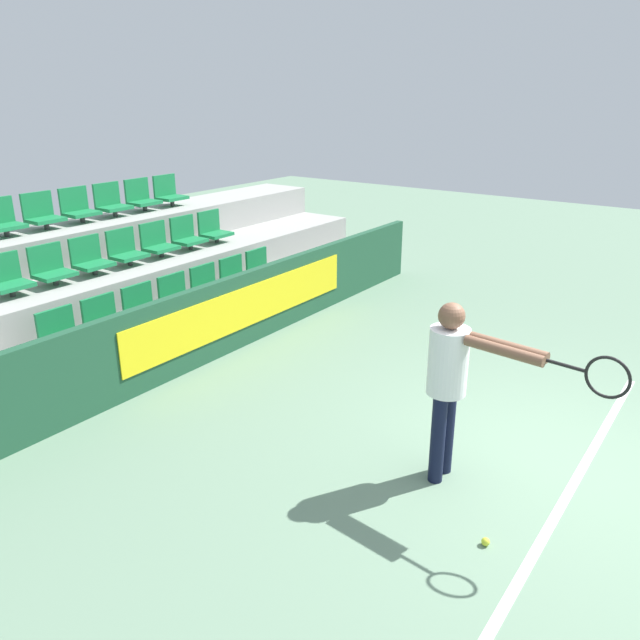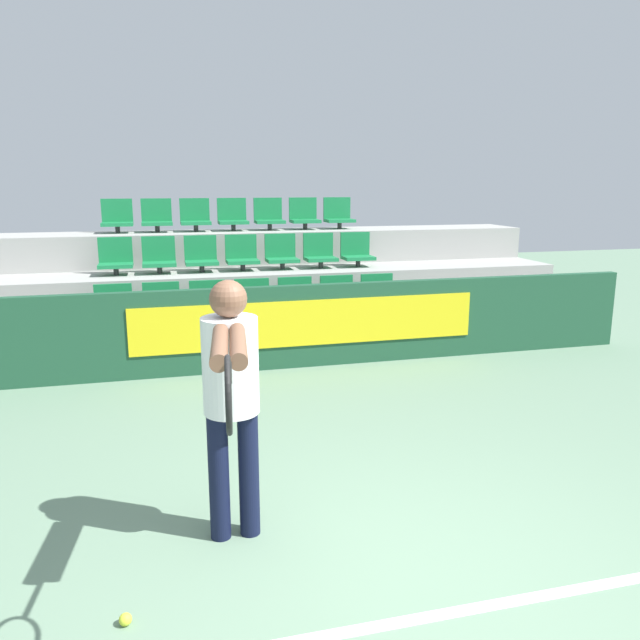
{
  "view_description": "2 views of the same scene",
  "coord_description": "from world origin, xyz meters",
  "px_view_note": "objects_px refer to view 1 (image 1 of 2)",
  "views": [
    {
      "loc": [
        -5.34,
        -1.05,
        3.3
      ],
      "look_at": [
        -0.49,
        2.42,
        1.1
      ],
      "focal_mm": 35.0,
      "sensor_mm": 36.0,
      "label": 1
    },
    {
      "loc": [
        -1.15,
        -2.76,
        2.22
      ],
      "look_at": [
        0.13,
        2.18,
        1.09
      ],
      "focal_mm": 35.0,
      "sensor_mm": 36.0,
      "label": 2
    }
  ],
  "objects_px": {
    "stadium_chair_13": "(213,229)",
    "stadium_chair_5": "(236,277)",
    "stadium_chair_11": "(158,242)",
    "tennis_ball": "(486,542)",
    "tennis_player": "(455,374)",
    "stadium_chair_6": "(261,268)",
    "stadium_chair_10": "(126,250)",
    "stadium_chair_18": "(111,202)",
    "stadium_chair_4": "(208,286)",
    "stadium_chair_1": "(105,320)",
    "stadium_chair_2": "(143,308)",
    "stadium_chair_20": "(169,193)",
    "stadium_chair_8": "(51,268)",
    "stadium_chair_0": "(62,335)",
    "stadium_chair_12": "(187,235)",
    "stadium_chair_7": "(7,279)",
    "stadium_chair_16": "(42,214)",
    "stadium_chair_17": "(78,208)",
    "stadium_chair_15": "(2,220)",
    "stadium_chair_9": "(90,259)",
    "stadium_chair_19": "(141,197)",
    "stadium_chair_3": "(177,296)"
  },
  "relations": [
    {
      "from": "stadium_chair_4",
      "to": "stadium_chair_8",
      "type": "xyz_separation_m",
      "value": [
        -1.72,
        1.0,
        0.49
      ]
    },
    {
      "from": "stadium_chair_16",
      "to": "stadium_chair_15",
      "type": "bearing_deg",
      "value": 180.0
    },
    {
      "from": "stadium_chair_20",
      "to": "stadium_chair_6",
      "type": "bearing_deg",
      "value": -90.0
    },
    {
      "from": "stadium_chair_2",
      "to": "stadium_chair_9",
      "type": "height_order",
      "value": "stadium_chair_9"
    },
    {
      "from": "tennis_player",
      "to": "stadium_chair_6",
      "type": "bearing_deg",
      "value": 66.47
    },
    {
      "from": "tennis_player",
      "to": "stadium_chair_10",
      "type": "bearing_deg",
      "value": 88.21
    },
    {
      "from": "stadium_chair_4",
      "to": "stadium_chair_1",
      "type": "bearing_deg",
      "value": 180.0
    },
    {
      "from": "stadium_chair_18",
      "to": "stadium_chair_8",
      "type": "bearing_deg",
      "value": -150.01
    },
    {
      "from": "stadium_chair_2",
      "to": "stadium_chair_20",
      "type": "relative_size",
      "value": 1.0
    },
    {
      "from": "stadium_chair_7",
      "to": "tennis_player",
      "type": "bearing_deg",
      "value": -79.91
    },
    {
      "from": "stadium_chair_8",
      "to": "tennis_player",
      "type": "height_order",
      "value": "tennis_player"
    },
    {
      "from": "stadium_chair_1",
      "to": "stadium_chair_18",
      "type": "xyz_separation_m",
      "value": [
        1.72,
        1.99,
        0.98
      ]
    },
    {
      "from": "stadium_chair_16",
      "to": "stadium_chair_17",
      "type": "height_order",
      "value": "same"
    },
    {
      "from": "stadium_chair_2",
      "to": "stadium_chair_10",
      "type": "distance_m",
      "value": 1.25
    },
    {
      "from": "stadium_chair_0",
      "to": "stadium_chair_1",
      "type": "bearing_deg",
      "value": 0.0
    },
    {
      "from": "stadium_chair_0",
      "to": "stadium_chair_12",
      "type": "relative_size",
      "value": 1.0
    },
    {
      "from": "stadium_chair_10",
      "to": "stadium_chair_18",
      "type": "xyz_separation_m",
      "value": [
        0.57,
        1.0,
        0.49
      ]
    },
    {
      "from": "stadium_chair_11",
      "to": "tennis_player",
      "type": "xyz_separation_m",
      "value": [
        -1.35,
        -5.32,
        -0.16
      ]
    },
    {
      "from": "stadium_chair_2",
      "to": "tennis_ball",
      "type": "height_order",
      "value": "stadium_chair_2"
    },
    {
      "from": "stadium_chair_2",
      "to": "stadium_chair_7",
      "type": "height_order",
      "value": "stadium_chair_7"
    },
    {
      "from": "stadium_chair_15",
      "to": "stadium_chair_17",
      "type": "height_order",
      "value": "same"
    },
    {
      "from": "stadium_chair_17",
      "to": "tennis_ball",
      "type": "relative_size",
      "value": 7.6
    },
    {
      "from": "stadium_chair_4",
      "to": "tennis_ball",
      "type": "height_order",
      "value": "stadium_chair_4"
    },
    {
      "from": "stadium_chair_16",
      "to": "tennis_ball",
      "type": "relative_size",
      "value": 7.6
    },
    {
      "from": "tennis_player",
      "to": "stadium_chair_11",
      "type": "bearing_deg",
      "value": 82.26
    },
    {
      "from": "stadium_chair_11",
      "to": "tennis_ball",
      "type": "relative_size",
      "value": 7.6
    },
    {
      "from": "stadium_chair_18",
      "to": "stadium_chair_4",
      "type": "bearing_deg",
      "value": -90.0
    },
    {
      "from": "stadium_chair_15",
      "to": "tennis_ball",
      "type": "xyz_separation_m",
      "value": [
        -0.27,
        -6.94,
        -1.65
      ]
    },
    {
      "from": "stadium_chair_0",
      "to": "stadium_chair_20",
      "type": "xyz_separation_m",
      "value": [
        3.45,
        1.99,
        0.98
      ]
    },
    {
      "from": "stadium_chair_17",
      "to": "tennis_player",
      "type": "distance_m",
      "value": 6.4
    },
    {
      "from": "stadium_chair_15",
      "to": "stadium_chair_18",
      "type": "xyz_separation_m",
      "value": [
        1.72,
        0.0,
        0.0
      ]
    },
    {
      "from": "stadium_chair_12",
      "to": "stadium_chair_20",
      "type": "xyz_separation_m",
      "value": [
        0.57,
        1.0,
        0.49
      ]
    },
    {
      "from": "tennis_player",
      "to": "stadium_chair_8",
      "type": "bearing_deg",
      "value": 100.52
    },
    {
      "from": "stadium_chair_2",
      "to": "stadium_chair_8",
      "type": "distance_m",
      "value": 1.25
    },
    {
      "from": "stadium_chair_0",
      "to": "stadium_chair_13",
      "type": "bearing_deg",
      "value": 16.1
    },
    {
      "from": "stadium_chair_17",
      "to": "stadium_chair_18",
      "type": "bearing_deg",
      "value": 0.0
    },
    {
      "from": "stadium_chair_6",
      "to": "stadium_chair_18",
      "type": "xyz_separation_m",
      "value": [
        -1.15,
        1.99,
        0.98
      ]
    },
    {
      "from": "stadium_chair_4",
      "to": "stadium_chair_10",
      "type": "xyz_separation_m",
      "value": [
        -0.57,
        1.0,
        0.49
      ]
    },
    {
      "from": "stadium_chair_0",
      "to": "stadium_chair_7",
      "type": "relative_size",
      "value": 1.0
    },
    {
      "from": "stadium_chair_2",
      "to": "tennis_player",
      "type": "bearing_deg",
      "value": -92.68
    },
    {
      "from": "stadium_chair_15",
      "to": "stadium_chair_20",
      "type": "bearing_deg",
      "value": 0.0
    },
    {
      "from": "stadium_chair_5",
      "to": "stadium_chair_20",
      "type": "xyz_separation_m",
      "value": [
        0.57,
        1.99,
        0.98
      ]
    },
    {
      "from": "stadium_chair_0",
      "to": "stadium_chair_2",
      "type": "xyz_separation_m",
      "value": [
        1.15,
        0.0,
        0.0
      ]
    },
    {
      "from": "stadium_chair_13",
      "to": "stadium_chair_5",
      "type": "bearing_deg",
      "value": -120.01
    },
    {
      "from": "stadium_chair_1",
      "to": "stadium_chair_8",
      "type": "xyz_separation_m",
      "value": [
        0.0,
        1.0,
        0.49
      ]
    },
    {
      "from": "stadium_chair_17",
      "to": "stadium_chair_19",
      "type": "bearing_deg",
      "value": 0.0
    },
    {
      "from": "stadium_chair_6",
      "to": "stadium_chair_15",
      "type": "height_order",
      "value": "stadium_chair_15"
    },
    {
      "from": "stadium_chair_3",
      "to": "stadium_chair_12",
      "type": "distance_m",
      "value": 1.6
    },
    {
      "from": "stadium_chair_7",
      "to": "stadium_chair_18",
      "type": "height_order",
      "value": "stadium_chair_18"
    },
    {
      "from": "stadium_chair_1",
      "to": "stadium_chair_18",
      "type": "distance_m",
      "value": 2.81
    }
  ]
}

